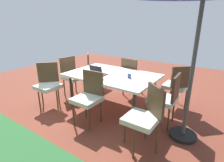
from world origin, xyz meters
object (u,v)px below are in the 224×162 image
object	(u,v)px
chair_southeast	(94,68)
chair_northeast	(48,83)
chair_east	(72,74)
chair_north	(89,95)
cup	(129,76)
chair_northwest	(145,115)
dining_table	(112,76)
chair_west	(166,97)
laptop	(98,73)
chair_south	(132,75)
chair_southwest	(177,84)

from	to	relation	value
chair_southeast	chair_northeast	xyz separation A→B (m)	(-0.03, 1.58, 0.00)
chair_southeast	chair_northeast	distance (m)	1.58
chair_east	chair_north	xyz separation A→B (m)	(-1.25, 0.77, 0.00)
chair_east	cup	bearing A→B (deg)	-83.40
chair_northeast	chair_north	distance (m)	1.18
chair_southeast	cup	xyz separation A→B (m)	(-1.64, 0.84, 0.26)
chair_east	chair_northwest	xyz separation A→B (m)	(-2.41, 0.84, 0.00)
chair_east	chair_north	world-z (taller)	same
dining_table	chair_west	bearing A→B (deg)	178.76
chair_east	laptop	distance (m)	1.08
chair_south	cup	size ratio (longest dim) A/B	11.37
dining_table	cup	size ratio (longest dim) A/B	21.80
chair_southeast	cup	size ratio (longest dim) A/B	11.37
chair_northwest	chair_south	bearing A→B (deg)	163.48
chair_west	chair_northeast	distance (m)	2.49
chair_southeast	cup	bearing A→B (deg)	-157.91
chair_northeast	chair_south	bearing A→B (deg)	5.92
chair_northwest	chair_northeast	bearing A→B (deg)	-142.51
chair_south	cup	world-z (taller)	chair_south
chair_southeast	laptop	bearing A→B (deg)	-176.66
dining_table	chair_northeast	world-z (taller)	chair_northeast
chair_east	cup	world-z (taller)	chair_east
dining_table	chair_north	size ratio (longest dim) A/B	1.92
chair_southwest	cup	world-z (taller)	chair_southwest
chair_southeast	chair_south	world-z (taller)	same
laptop	chair_northwest	bearing A→B (deg)	155.89
chair_west	chair_north	xyz separation A→B (m)	(1.19, 0.74, 0.00)
chair_east	chair_northwest	bearing A→B (deg)	-101.87
dining_table	chair_southeast	world-z (taller)	chair_southeast
chair_northeast	laptop	bearing A→B (deg)	-16.90
laptop	dining_table	bearing A→B (deg)	-134.77
chair_northeast	cup	bearing A→B (deg)	-21.99
chair_north	chair_south	bearing A→B (deg)	84.98
chair_east	chair_northwest	size ratio (longest dim) A/B	1.00
chair_east	laptop	xyz separation A→B (m)	(-1.03, 0.21, 0.26)
cup	dining_table	bearing A→B (deg)	-2.82
dining_table	chair_southwest	size ratio (longest dim) A/B	1.92
chair_south	chair_northwest	distance (m)	2.01
chair_east	laptop	world-z (taller)	same
chair_southeast	chair_northwest	distance (m)	2.89
chair_southwest	chair_northwest	xyz separation A→B (m)	(0.00, 1.60, 0.00)
chair_southwest	chair_southeast	world-z (taller)	same
laptop	chair_southeast	bearing A→B (deg)	-45.43
chair_east	chair_southwest	world-z (taller)	same
chair_northeast	laptop	xyz separation A→B (m)	(-0.96, -0.55, 0.26)
chair_south	chair_west	bearing A→B (deg)	148.83
dining_table	chair_northeast	size ratio (longest dim) A/B	1.92
chair_south	laptop	size ratio (longest dim) A/B	3.04
dining_table	chair_north	distance (m)	0.79
chair_south	cup	xyz separation A→B (m)	(-0.39, 0.85, 0.26)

